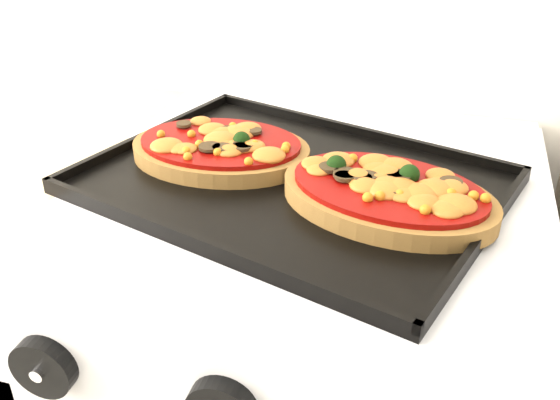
% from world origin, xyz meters
% --- Properties ---
extents(control_panel, '(0.60, 0.02, 0.09)m').
position_xyz_m(control_panel, '(-0.04, 1.39, 0.85)').
color(control_panel, silver).
rests_on(control_panel, stove).
extents(knob_left, '(0.06, 0.02, 0.06)m').
position_xyz_m(knob_left, '(-0.22, 1.37, 0.85)').
color(knob_left, black).
rests_on(knob_left, control_panel).
extents(baking_tray, '(0.58, 0.49, 0.02)m').
position_xyz_m(baking_tray, '(-0.06, 1.68, 0.92)').
color(baking_tray, black).
rests_on(baking_tray, stove).
extents(pizza_left, '(0.25, 0.18, 0.04)m').
position_xyz_m(pizza_left, '(-0.17, 1.72, 0.94)').
color(pizza_left, brown).
rests_on(pizza_left, baking_tray).
extents(pizza_right, '(0.29, 0.23, 0.04)m').
position_xyz_m(pizza_right, '(0.06, 1.65, 0.94)').
color(pizza_right, brown).
rests_on(pizza_right, baking_tray).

